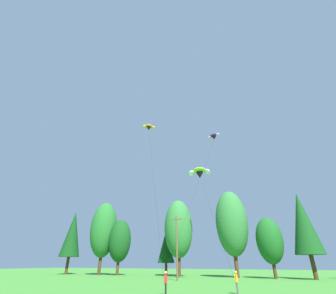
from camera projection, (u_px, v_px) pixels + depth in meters
treeline_tree_a at (72, 234)px, 58.24m from camera, size 4.69×4.69×14.03m
treeline_tree_b at (104, 229)px, 55.31m from camera, size 5.98×5.98×15.50m
treeline_tree_c at (120, 241)px, 52.85m from camera, size 4.84×4.84×11.25m
treeline_tree_d at (166, 246)px, 50.93m from camera, size 3.56×3.56×8.93m
treeline_tree_e at (178, 228)px, 48.90m from camera, size 5.70×5.70×14.45m
treeline_tree_f at (232, 223)px, 45.22m from camera, size 5.91×5.91×15.20m
treeline_tree_g at (269, 240)px, 40.92m from camera, size 4.39×4.39×9.61m
treeline_tree_h at (303, 223)px, 39.89m from camera, size 4.55×4.55×13.43m
utility_pole at (177, 244)px, 36.55m from camera, size 2.20×0.26×9.21m
kite_flyer_near at (166, 281)px, 18.74m from camera, size 0.40×0.60×1.69m
kite_flyer_mid at (236, 280)px, 19.58m from camera, size 0.29×0.59×1.69m
parafoil_kite_high_orange at (149, 127)px, 41.15m from camera, size 9.59×12.35×22.85m
parafoil_kite_mid_lime_white at (199, 172)px, 39.41m from camera, size 8.30×14.18×15.47m
parafoil_kite_far_purple at (214, 137)px, 43.97m from camera, size 2.63×20.05×22.82m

